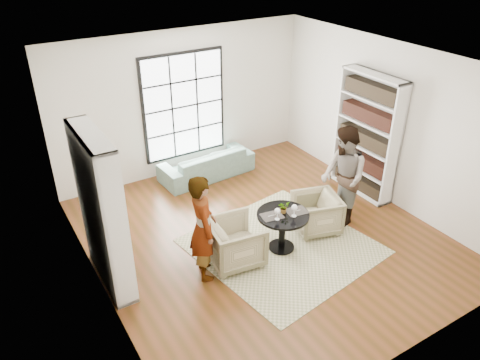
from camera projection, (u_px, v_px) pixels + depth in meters
ground at (263, 236)px, 8.10m from camera, size 6.00×6.00×0.00m
room_shell at (247, 159)px, 7.90m from camera, size 6.00×6.01×6.00m
rug at (282, 246)px, 7.84m from camera, size 3.00×3.00×0.01m
pedestal_table at (283, 223)px, 7.57m from camera, size 0.85×0.85×0.68m
sofa at (207, 163)px, 9.88m from camera, size 2.04×0.91×0.58m
armchair_left at (235, 242)px, 7.33m from camera, size 0.92×0.90×0.75m
armchair_right at (316, 213)px, 8.11m from camera, size 0.93×0.91×0.68m
person_left at (203, 228)px, 6.84m from camera, size 0.56×0.71×1.71m
person_right at (343, 177)px, 8.09m from camera, size 0.94×1.06×1.81m
placemat_left at (272, 216)px, 7.42m from camera, size 0.38×0.31×0.01m
placemat_right at (297, 211)px, 7.55m from camera, size 0.38×0.31×0.01m
cutlery_left at (272, 216)px, 7.42m from camera, size 0.17×0.24×0.01m
cutlery_right at (297, 211)px, 7.54m from camera, size 0.17×0.24×0.01m
wine_glass_left at (277, 211)px, 7.27m from camera, size 0.09×0.09×0.21m
wine_glass_right at (294, 208)px, 7.35m from camera, size 0.10×0.10×0.22m
flower_centerpiece at (284, 207)px, 7.47m from camera, size 0.21×0.19×0.20m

